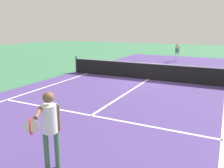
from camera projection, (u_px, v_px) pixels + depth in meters
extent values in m
plane|color=#38724C|center=(148.00, 79.00, 13.68)|extent=(60.00, 60.00, 0.00)
cube|color=#4C387A|center=(148.00, 79.00, 13.68)|extent=(10.62, 24.40, 0.00)
cube|color=white|center=(15.00, 97.00, 10.25)|extent=(0.10, 11.89, 0.01)
cube|color=white|center=(223.00, 133.00, 6.73)|extent=(0.10, 11.89, 0.01)
cube|color=white|center=(91.00, 115.00, 8.09)|extent=(8.22, 0.10, 0.01)
cube|color=white|center=(127.00, 93.00, 10.89)|extent=(0.10, 6.40, 0.01)
cylinder|color=#33383D|center=(76.00, 64.00, 15.69)|extent=(0.09, 0.09, 1.07)
cube|color=black|center=(148.00, 72.00, 13.57)|extent=(9.98, 0.02, 0.91)
cube|color=white|center=(149.00, 63.00, 13.46)|extent=(9.98, 0.03, 0.05)
cylinder|color=#3F7247|center=(57.00, 150.00, 5.00)|extent=(0.11, 0.11, 0.84)
cylinder|color=#3F7247|center=(47.00, 151.00, 4.97)|extent=(0.11, 0.11, 0.84)
cylinder|color=white|center=(50.00, 119.00, 4.82)|extent=(0.32, 0.32, 0.59)
sphere|color=brown|center=(48.00, 98.00, 4.71)|extent=(0.23, 0.23, 0.23)
cylinder|color=brown|center=(58.00, 118.00, 4.84)|extent=(0.08, 0.08, 0.57)
cylinder|color=brown|center=(38.00, 113.00, 4.46)|extent=(0.39, 0.52, 0.08)
cylinder|color=black|center=(34.00, 121.00, 4.08)|extent=(0.15, 0.20, 0.03)
torus|color=red|center=(32.00, 126.00, 3.85)|extent=(0.18, 0.25, 0.28)
cylinder|color=silver|center=(32.00, 126.00, 3.85)|extent=(0.21, 0.14, 0.25)
cylinder|color=white|center=(178.00, 57.00, 20.90)|extent=(0.11, 0.11, 0.76)
cylinder|color=white|center=(175.00, 57.00, 20.89)|extent=(0.11, 0.11, 0.76)
cylinder|color=#338C59|center=(177.00, 50.00, 20.74)|extent=(0.32, 0.32, 0.54)
sphere|color=tan|center=(177.00, 45.00, 20.64)|extent=(0.21, 0.21, 0.21)
cylinder|color=tan|center=(179.00, 49.00, 20.75)|extent=(0.08, 0.08, 0.52)
cylinder|color=tan|center=(176.00, 47.00, 20.43)|extent=(0.32, 0.49, 0.08)
cylinder|color=black|center=(178.00, 48.00, 20.07)|extent=(0.13, 0.21, 0.03)
torus|color=red|center=(179.00, 48.00, 19.84)|extent=(0.16, 0.26, 0.28)
cylinder|color=silver|center=(179.00, 48.00, 19.84)|extent=(0.22, 0.12, 0.25)
sphere|color=#CCE033|center=(108.00, 106.00, 9.00)|extent=(0.07, 0.07, 0.07)
sphere|color=#CCE033|center=(199.00, 92.00, 10.87)|extent=(0.07, 0.07, 0.07)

